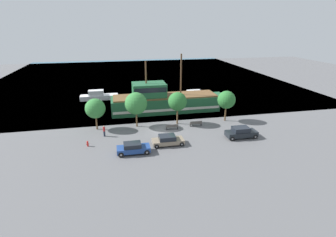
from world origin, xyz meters
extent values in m
plane|color=#5B5B5E|center=(0.00, 0.00, 0.00)|extent=(160.00, 160.00, 0.00)
plane|color=#38667F|center=(0.00, 44.00, 0.00)|extent=(80.00, 80.00, 0.00)
cube|color=#1E5633|center=(2.05, 9.53, 1.37)|extent=(19.63, 5.15, 2.74)
cube|color=silver|center=(2.05, 9.53, 0.96)|extent=(19.24, 5.23, 0.45)
cube|color=#1E5633|center=(12.46, 9.53, 1.78)|extent=(1.40, 2.83, 1.92)
cube|color=brown|center=(2.05, 9.53, 2.87)|extent=(18.84, 4.74, 0.25)
cube|color=#1E5633|center=(-0.90, 9.53, 4.18)|extent=(5.89, 4.12, 2.38)
cube|color=black|center=(-0.90, 9.53, 4.54)|extent=(5.59, 4.18, 0.86)
cylinder|color=#4C331E|center=(4.99, 9.53, 6.68)|extent=(0.28, 0.28, 7.38)
cylinder|color=#4C331E|center=(-1.39, 9.53, 6.13)|extent=(0.28, 0.28, 6.28)
cube|color=#B7B2A8|center=(10.59, 17.44, 0.39)|extent=(7.42, 1.84, 0.78)
cube|color=silver|center=(10.04, 17.44, 1.21)|extent=(2.97, 1.44, 0.87)
cube|color=black|center=(10.93, 17.44, 1.21)|extent=(0.12, 1.29, 0.69)
cube|color=silver|center=(-10.31, 20.04, 0.49)|extent=(7.88, 2.19, 0.98)
cube|color=silver|center=(-10.90, 20.04, 1.51)|extent=(3.15, 1.70, 1.05)
cube|color=black|center=(-9.95, 20.04, 1.51)|extent=(0.12, 1.53, 0.84)
cube|color=#7F705B|center=(-0.40, -4.87, 0.50)|extent=(4.22, 1.86, 0.55)
cube|color=black|center=(-0.53, -4.87, 1.07)|extent=(2.19, 1.67, 0.58)
cylinder|color=black|center=(1.28, -5.71, 0.30)|extent=(0.61, 0.22, 0.61)
cylinder|color=gray|center=(1.28, -5.71, 0.30)|extent=(0.23, 0.25, 0.23)
cylinder|color=black|center=(1.28, -4.03, 0.30)|extent=(0.61, 0.22, 0.61)
cylinder|color=gray|center=(1.28, -4.03, 0.30)|extent=(0.23, 0.25, 0.23)
cylinder|color=black|center=(-2.09, -5.71, 0.30)|extent=(0.61, 0.22, 0.61)
cylinder|color=gray|center=(-2.09, -5.71, 0.30)|extent=(0.23, 0.25, 0.23)
cylinder|color=black|center=(-2.09, -4.03, 0.30)|extent=(0.61, 0.22, 0.61)
cylinder|color=gray|center=(-2.09, -4.03, 0.30)|extent=(0.23, 0.25, 0.23)
cube|color=black|center=(10.33, -4.68, 0.61)|extent=(4.42, 1.82, 0.73)
cube|color=black|center=(10.19, -4.68, 1.28)|extent=(2.30, 1.64, 0.62)
cylinder|color=black|center=(12.08, -5.50, 0.33)|extent=(0.66, 0.22, 0.66)
cylinder|color=gray|center=(12.08, -5.50, 0.33)|extent=(0.25, 0.25, 0.25)
cylinder|color=black|center=(12.08, -3.86, 0.33)|extent=(0.66, 0.22, 0.66)
cylinder|color=gray|center=(12.08, -3.86, 0.33)|extent=(0.25, 0.25, 0.25)
cylinder|color=black|center=(8.58, -5.50, 0.33)|extent=(0.66, 0.22, 0.66)
cylinder|color=gray|center=(8.58, -5.50, 0.33)|extent=(0.25, 0.25, 0.25)
cylinder|color=black|center=(8.58, -3.86, 0.33)|extent=(0.66, 0.22, 0.66)
cylinder|color=gray|center=(8.58, -3.86, 0.33)|extent=(0.25, 0.25, 0.25)
cube|color=navy|center=(-5.15, -6.39, 0.57)|extent=(4.14, 1.74, 0.62)
cube|color=black|center=(-5.27, -6.39, 1.14)|extent=(2.15, 1.57, 0.52)
cylinder|color=black|center=(-3.56, -7.17, 0.34)|extent=(0.68, 0.22, 0.68)
cylinder|color=gray|center=(-3.56, -7.17, 0.34)|extent=(0.26, 0.25, 0.26)
cylinder|color=black|center=(-3.56, -5.61, 0.34)|extent=(0.68, 0.22, 0.68)
cylinder|color=gray|center=(-3.56, -5.61, 0.34)|extent=(0.26, 0.25, 0.26)
cylinder|color=black|center=(-6.74, -7.17, 0.34)|extent=(0.68, 0.22, 0.68)
cylinder|color=gray|center=(-6.74, -7.17, 0.34)|extent=(0.26, 0.25, 0.26)
cylinder|color=black|center=(-6.74, -5.61, 0.34)|extent=(0.68, 0.22, 0.68)
cylinder|color=gray|center=(-6.74, -5.61, 0.34)|extent=(0.26, 0.25, 0.26)
cylinder|color=red|center=(-10.97, -3.17, 0.28)|extent=(0.22, 0.22, 0.56)
sphere|color=red|center=(-10.97, -3.17, 0.64)|extent=(0.25, 0.25, 0.25)
cylinder|color=red|center=(-11.13, -3.17, 0.31)|extent=(0.10, 0.09, 0.09)
cylinder|color=red|center=(-10.81, -3.17, 0.31)|extent=(0.10, 0.09, 0.09)
cube|color=#4C4742|center=(5.32, 0.97, 0.42)|extent=(1.94, 0.45, 0.05)
cube|color=#4C4742|center=(5.32, 0.77, 0.65)|extent=(1.94, 0.06, 0.40)
cube|color=#2D2D2D|center=(4.40, 0.97, 0.20)|extent=(0.12, 0.36, 0.40)
cube|color=#2D2D2D|center=(6.23, 0.97, 0.20)|extent=(0.12, 0.36, 0.40)
cube|color=#4C4742|center=(1.31, 0.33, 0.42)|extent=(1.86, 0.45, 0.05)
cube|color=#4C4742|center=(1.31, 0.14, 0.65)|extent=(1.86, 0.06, 0.40)
cube|color=#2D2D2D|center=(0.44, 0.33, 0.20)|extent=(0.12, 0.36, 0.40)
cube|color=#2D2D2D|center=(2.18, 0.33, 0.20)|extent=(0.12, 0.36, 0.40)
cylinder|color=#232838|center=(-8.85, -0.25, 0.41)|extent=(0.27, 0.27, 0.81)
cylinder|color=#B22323|center=(-8.85, -0.25, 1.12)|extent=(0.32, 0.32, 0.62)
sphere|color=tan|center=(-8.85, -0.25, 1.54)|extent=(0.22, 0.22, 0.22)
cylinder|color=brown|center=(-10.02, 2.75, 1.04)|extent=(0.24, 0.24, 2.08)
sphere|color=#337A38|center=(-10.02, 2.75, 3.36)|extent=(3.01, 3.01, 3.01)
cylinder|color=brown|center=(-3.88, 2.68, 1.16)|extent=(0.24, 0.24, 2.33)
sphere|color=#337A38|center=(-3.88, 2.68, 3.79)|extent=(3.45, 3.45, 3.45)
cylinder|color=brown|center=(2.67, 2.56, 1.24)|extent=(0.24, 0.24, 2.49)
sphere|color=#286B2D|center=(2.67, 2.56, 3.76)|extent=(2.98, 2.98, 2.98)
cylinder|color=brown|center=(10.85, 2.27, 1.20)|extent=(0.24, 0.24, 2.39)
sphere|color=#286B2D|center=(10.85, 2.27, 3.64)|extent=(2.93, 2.93, 2.93)
camera|label=1|loc=(-6.91, -36.19, 15.42)|focal=28.00mm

